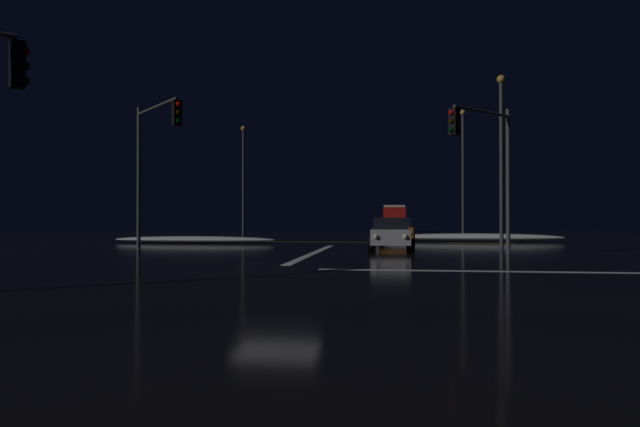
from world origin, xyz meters
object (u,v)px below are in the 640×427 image
object	(u,v)px
sedan_silver	(391,234)
sedan_white	(393,226)
sedan_orange	(397,231)
streetlamp_left_far	(243,173)
traffic_signal_ne	(486,152)
sedan_gray	(389,229)
sedan_blue	(393,226)
streetlamp_right_far	(463,165)
traffic_signal_nw	(153,148)
box_truck	(394,217)
sedan_black	(395,227)
streetlamp_right_near	(501,148)

from	to	relation	value
sedan_silver	sedan_white	bearing A→B (deg)	89.70
sedan_orange	streetlamp_left_far	xyz separation A→B (m)	(-12.81, 12.52, 4.60)
sedan_white	traffic_signal_ne	distance (m)	34.81
sedan_gray	sedan_blue	world-z (taller)	same
streetlamp_right_far	sedan_gray	bearing A→B (deg)	-134.75
traffic_signal_nw	sedan_gray	bearing A→B (deg)	57.93
box_truck	sedan_orange	bearing A→B (deg)	-89.96
sedan_silver	traffic_signal_ne	bearing A→B (deg)	-39.32
traffic_signal_ne	box_truck	bearing A→B (deg)	95.05
traffic_signal_nw	sedan_orange	bearing A→B (deg)	42.60
sedan_silver	sedan_orange	bearing A→B (deg)	87.06
streetlamp_right_far	traffic_signal_ne	bearing A→B (deg)	-94.59
sedan_black	traffic_signal_nw	world-z (taller)	traffic_signal_nw
sedan_orange	sedan_black	world-z (taller)	same
sedan_gray	streetlamp_right_far	size ratio (longest dim) A/B	0.42
sedan_orange	traffic_signal_nw	xyz separation A→B (m)	(-10.83, -9.96, 3.86)
sedan_orange	streetlamp_right_far	world-z (taller)	streetlamp_right_far
sedan_orange	sedan_black	xyz separation A→B (m)	(-0.03, 12.66, 0.00)
sedan_silver	box_truck	size ratio (longest dim) A/B	0.52
sedan_blue	streetlamp_right_near	xyz separation A→B (m)	(5.61, -22.16, 4.42)
sedan_silver	box_truck	distance (m)	38.04
sedan_orange	traffic_signal_ne	world-z (taller)	traffic_signal_ne
sedan_silver	streetlamp_right_far	distance (m)	20.53
sedan_white	sedan_orange	bearing A→B (deg)	-89.61
sedan_silver	sedan_blue	world-z (taller)	same
sedan_orange	streetlamp_right_far	xyz separation A→B (m)	(5.41, 12.52, 5.08)
streetlamp_right_near	box_truck	bearing A→B (deg)	98.83
sedan_gray	box_truck	size ratio (longest dim) A/B	0.52
sedan_black	box_truck	distance (m)	18.86
sedan_silver	box_truck	bearing A→B (deg)	89.53
traffic_signal_ne	sedan_orange	bearing A→B (deg)	110.35
sedan_orange	traffic_signal_ne	distance (m)	10.99
streetlamp_left_far	traffic_signal_ne	bearing A→B (deg)	-53.60
sedan_silver	sedan_white	distance (m)	31.18
sedan_orange	traffic_signal_nw	world-z (taller)	traffic_signal_nw
traffic_signal_ne	streetlamp_right_near	distance (m)	6.61
sedan_gray	traffic_signal_nw	distance (m)	19.91
streetlamp_right_near	sedan_blue	bearing A→B (deg)	104.21
sedan_white	sedan_silver	bearing A→B (deg)	-90.30
sedan_black	streetlamp_left_far	bearing A→B (deg)	-179.36
box_truck	traffic_signal_nw	xyz separation A→B (m)	(-10.81, -41.46, 2.96)
sedan_black	sedan_blue	size ratio (longest dim) A/B	1.00
traffic_signal_ne	streetlamp_right_far	size ratio (longest dim) A/B	0.61
sedan_gray	box_truck	distance (m)	24.93
sedan_orange	traffic_signal_nw	distance (m)	15.21
sedan_silver	sedan_black	xyz separation A→B (m)	(0.31, 19.19, 0.00)
sedan_silver	traffic_signal_ne	world-z (taller)	traffic_signal_ne
sedan_blue	traffic_signal_ne	world-z (taller)	traffic_signal_ne
traffic_signal_ne	sedan_silver	bearing A→B (deg)	140.68
traffic_signal_nw	traffic_signal_ne	xyz separation A→B (m)	(14.46, 0.19, -0.38)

